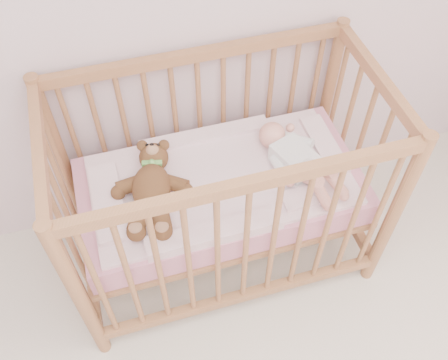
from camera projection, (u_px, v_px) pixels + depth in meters
name	position (u px, v px, depth m)	size (l,w,h in m)	color
crib	(221.00, 188.00, 2.19)	(1.36, 0.76, 1.00)	#AD6E49
mattress	(221.00, 191.00, 2.20)	(1.22, 0.62, 0.13)	pink
blanket	(221.00, 180.00, 2.14)	(1.10, 0.58, 0.06)	#EDA3B2
baby	(295.00, 156.00, 2.13)	(0.25, 0.53, 0.13)	white
teddy_bear	(151.00, 187.00, 2.01)	(0.35, 0.50, 0.14)	brown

